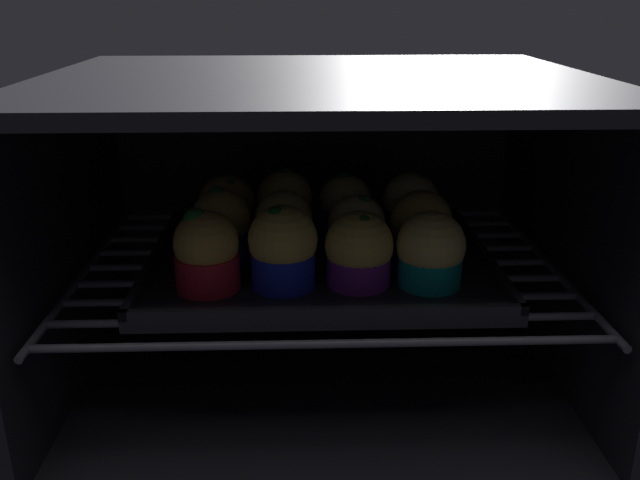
{
  "coord_description": "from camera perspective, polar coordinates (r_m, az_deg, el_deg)",
  "views": [
    {
      "loc": [
        -2.44,
        -51.11,
        43.7
      ],
      "look_at": [
        0.0,
        20.1,
        17.41
      ],
      "focal_mm": 37.73,
      "sensor_mm": 36.0,
      "label": 1
    }
  ],
  "objects": [
    {
      "name": "muffin_row0_col0",
      "position": [
        0.69,
        -9.61,
        -1.01
      ],
      "size": [
        6.59,
        6.59,
        8.61
      ],
      "color": "red",
      "rests_on": "baking_tray"
    },
    {
      "name": "oven_cavity",
      "position": [
        0.82,
        -0.15,
        1.22
      ],
      "size": [
        59.0,
        47.0,
        37.0
      ],
      "color": "black",
      "rests_on": "ground"
    },
    {
      "name": "oven_rack",
      "position": [
        0.79,
        -0.05,
        -2.12
      ],
      "size": [
        54.8,
        42.0,
        0.8
      ],
      "color": "#51515B",
      "rests_on": "oven_cavity"
    },
    {
      "name": "muffin_row2_col2",
      "position": [
        0.83,
        2.16,
        2.78
      ],
      "size": [
        6.55,
        6.55,
        8.06
      ],
      "color": "#1928B7",
      "rests_on": "baking_tray"
    },
    {
      "name": "muffin_row0_col3",
      "position": [
        0.7,
        9.36,
        -1.03
      ],
      "size": [
        7.08,
        7.08,
        7.9
      ],
      "color": "#0C8C84",
      "rests_on": "baking_tray"
    },
    {
      "name": "muffin_row1_col1",
      "position": [
        0.75,
        -3.09,
        1.0
      ],
      "size": [
        6.55,
        6.55,
        7.99
      ],
      "color": "#7A238C",
      "rests_on": "baking_tray"
    },
    {
      "name": "muffin_row0_col2",
      "position": [
        0.69,
        3.33,
        -0.95
      ],
      "size": [
        7.07,
        7.07,
        7.85
      ],
      "color": "#7A238C",
      "rests_on": "baking_tray"
    },
    {
      "name": "muffin_row1_col2",
      "position": [
        0.76,
        3.12,
        0.84
      ],
      "size": [
        6.55,
        6.55,
        7.6
      ],
      "color": "#1928B7",
      "rests_on": "baking_tray"
    },
    {
      "name": "muffin_row1_col0",
      "position": [
        0.76,
        -8.34,
        1.06
      ],
      "size": [
        6.56,
        6.56,
        8.61
      ],
      "color": "#1928B7",
      "rests_on": "baking_tray"
    },
    {
      "name": "muffin_row2_col3",
      "position": [
        0.84,
        7.68,
        2.84
      ],
      "size": [
        6.79,
        6.79,
        7.96
      ],
      "color": "#1928B7",
      "rests_on": "baking_tray"
    },
    {
      "name": "muffin_row2_col1",
      "position": [
        0.83,
        -2.99,
        2.95
      ],
      "size": [
        6.69,
        6.69,
        8.57
      ],
      "color": "red",
      "rests_on": "baking_tray"
    },
    {
      "name": "baking_tray",
      "position": [
        0.77,
        0.0,
        -1.91
      ],
      "size": [
        38.2,
        30.62,
        2.2
      ],
      "color": "black",
      "rests_on": "oven_rack"
    },
    {
      "name": "muffin_row2_col0",
      "position": [
        0.83,
        -7.87,
        2.61
      ],
      "size": [
        6.78,
        6.78,
        7.92
      ],
      "color": "red",
      "rests_on": "baking_tray"
    },
    {
      "name": "muffin_row1_col3",
      "position": [
        0.77,
        8.56,
        1.07
      ],
      "size": [
        7.01,
        7.01,
        7.77
      ],
      "color": "#1928B7",
      "rests_on": "baking_tray"
    },
    {
      "name": "muffin_row0_col1",
      "position": [
        0.68,
        -3.17,
        -0.7
      ],
      "size": [
        7.09,
        7.09,
        8.74
      ],
      "color": "#1928B7",
      "rests_on": "baking_tray"
    }
  ]
}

